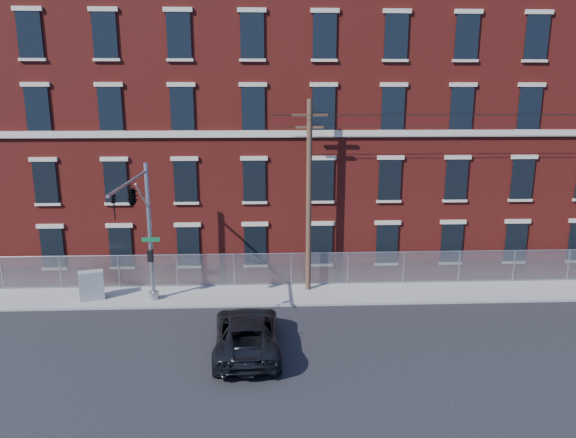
% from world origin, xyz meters
% --- Properties ---
extents(ground, '(140.00, 140.00, 0.00)m').
position_xyz_m(ground, '(0.00, 0.00, 0.00)').
color(ground, black).
rests_on(ground, ground).
extents(sidewalk, '(65.00, 3.00, 0.12)m').
position_xyz_m(sidewalk, '(12.00, 5.00, 0.06)').
color(sidewalk, gray).
rests_on(sidewalk, ground).
extents(mill_building, '(55.30, 14.32, 16.30)m').
position_xyz_m(mill_building, '(12.00, 13.93, 8.15)').
color(mill_building, maroon).
rests_on(mill_building, ground).
extents(chain_link_fence, '(59.06, 0.06, 1.85)m').
position_xyz_m(chain_link_fence, '(12.00, 6.30, 1.06)').
color(chain_link_fence, '#A5A8AD').
rests_on(chain_link_fence, ground).
extents(traffic_signal_mast, '(0.90, 6.75, 7.00)m').
position_xyz_m(traffic_signal_mast, '(-6.00, 2.18, 5.39)').
color(traffic_signal_mast, '#9EA0A5').
rests_on(traffic_signal_mast, ground).
extents(utility_pole_near, '(1.80, 0.28, 10.00)m').
position_xyz_m(utility_pole_near, '(2.00, 5.60, 5.34)').
color(utility_pole_near, '#4C3526').
rests_on(utility_pole_near, ground).
extents(pickup_truck, '(2.80, 5.74, 1.57)m').
position_xyz_m(pickup_truck, '(-1.07, -1.06, 0.79)').
color(pickup_truck, black).
rests_on(pickup_truck, ground).
extents(utility_cabinet, '(1.31, 0.91, 1.48)m').
position_xyz_m(utility_cabinet, '(-9.14, 4.64, 0.86)').
color(utility_cabinet, slate).
rests_on(utility_cabinet, sidewalk).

